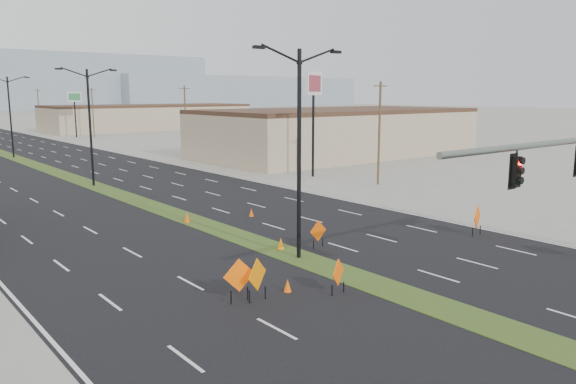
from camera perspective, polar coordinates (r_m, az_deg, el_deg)
ground at (r=20.56m, az=23.72°, el=-13.70°), size 600.00×600.00×0.00m
building_se_near at (r=74.00m, az=4.98°, el=5.91°), size 36.00×18.00×5.50m
building_se_far at (r=130.63m, az=-13.92°, el=7.30°), size 44.00×16.00×5.00m
mesa_east at (r=357.54m, az=-5.39°, el=10.11°), size 160.00×50.00×18.00m
streetlight_0 at (r=26.65m, az=1.14°, el=4.49°), size 5.15×0.24×10.02m
streetlight_1 at (r=51.33m, az=-19.47°, el=6.57°), size 5.15×0.24×10.02m
streetlight_2 at (r=78.27m, az=-26.39°, el=7.09°), size 5.15×0.24×10.02m
utility_pole_0 at (r=49.94m, az=9.26°, el=6.08°), size 1.60×0.20×9.00m
utility_pole_1 at (r=77.81m, az=-10.39°, el=7.40°), size 1.60×0.20×9.00m
utility_pole_2 at (r=109.84m, az=-19.21°, el=7.72°), size 1.60×0.20×9.00m
utility_pole_3 at (r=143.26m, az=-24.00°, el=7.82°), size 1.60×0.20×9.00m
construction_sign_0 at (r=21.84m, az=-4.99°, el=-8.56°), size 1.30×0.26×1.75m
construction_sign_1 at (r=22.72m, az=5.12°, el=-8.27°), size 1.03×0.50×1.48m
construction_sign_2 at (r=21.90m, az=-3.15°, el=-8.53°), size 1.20×0.57×1.73m
construction_sign_3 at (r=29.34m, az=3.08°, el=-4.07°), size 1.09×0.05×1.46m
construction_sign_5 at (r=33.43m, az=18.67°, el=-2.52°), size 1.26×0.45×1.75m
cone_0 at (r=23.08m, az=-0.05°, el=-9.49°), size 0.42×0.42×0.55m
cone_1 at (r=29.02m, az=-0.74°, el=-5.30°), size 0.50×0.50×0.63m
cone_2 at (r=36.84m, az=-3.74°, el=-2.10°), size 0.34×0.34×0.54m
cone_3 at (r=35.59m, az=-10.23°, el=-2.58°), size 0.42×0.42×0.65m
pole_sign_east_near at (r=54.03m, az=2.61°, el=10.19°), size 3.11×1.65×9.98m
pole_sign_east_far at (r=110.67m, az=-20.89°, el=8.67°), size 2.70×0.44×8.26m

